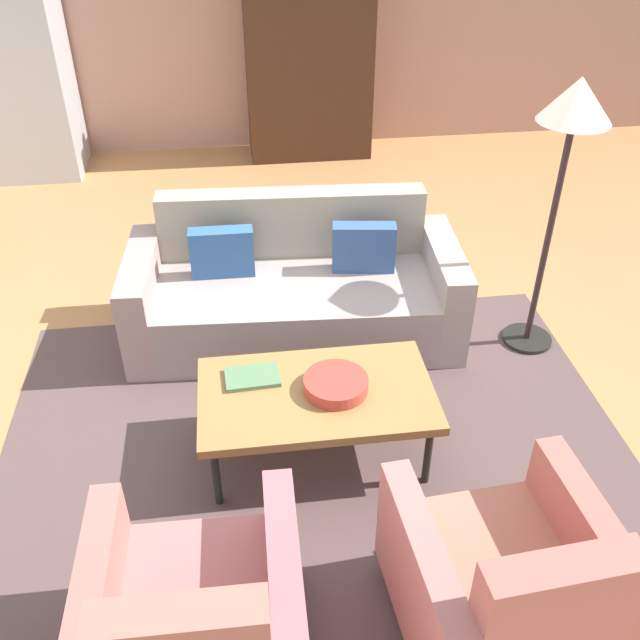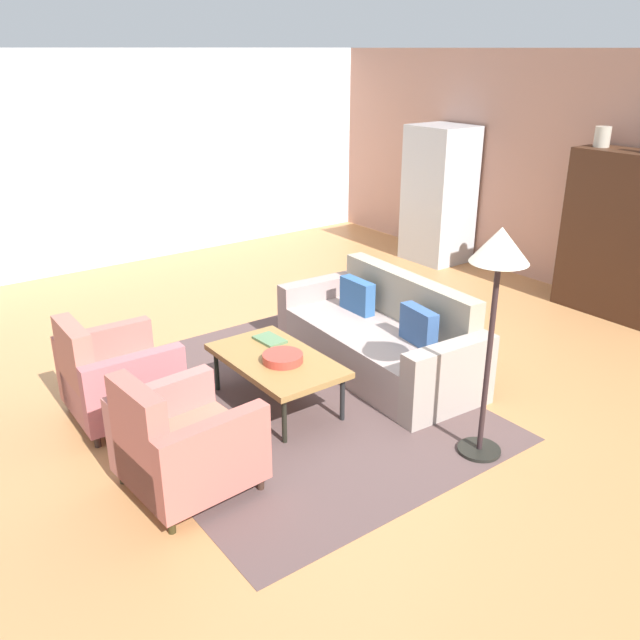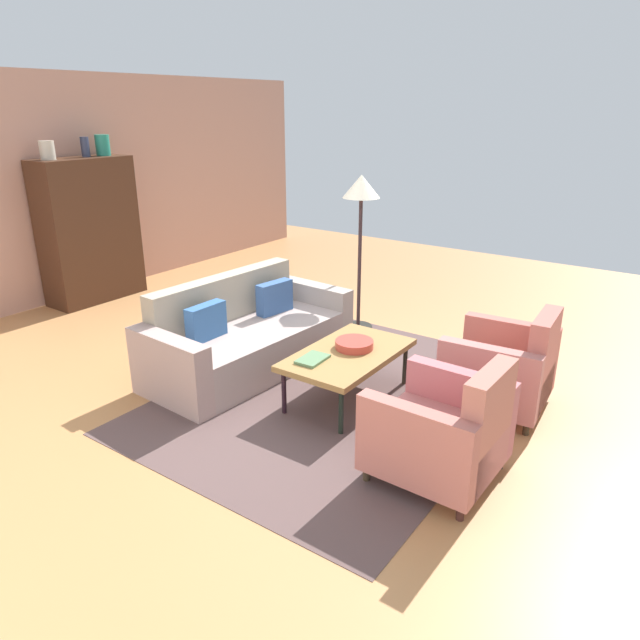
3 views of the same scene
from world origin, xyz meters
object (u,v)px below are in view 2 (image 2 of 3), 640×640
coffee_table (276,362)px  armchair_right (179,447)px  book_stack (270,340)px  fruit_bowl (283,358)px  floor_lamp (498,267)px  vase_tall (602,137)px  refrigerator (439,195)px  cabinet (621,235)px  armchair_left (113,379)px  couch (384,339)px

coffee_table → armchair_right: 1.31m
armchair_right → book_stack: size_ratio=3.04×
fruit_bowl → floor_lamp: size_ratio=0.19×
book_stack → vase_tall: size_ratio=1.34×
coffee_table → refrigerator: bearing=117.9°
coffee_table → armchair_right: bearing=-62.6°
coffee_table → cabinet: 4.27m
armchair_right → fruit_bowl: 1.28m
fruit_bowl → cabinet: size_ratio=0.18×
armchair_right → fruit_bowl: armchair_right is taller
book_stack → refrigerator: refrigerator is taller
armchair_left → cabinet: cabinet is taller
book_stack → refrigerator: size_ratio=0.16×
refrigerator → floor_lamp: bearing=-41.9°
refrigerator → couch: bearing=-53.3°
coffee_table → armchair_left: armchair_left is taller
vase_tall → floor_lamp: 3.72m
fruit_bowl → floor_lamp: (1.40, 0.81, 0.97)m
couch → coffee_table: couch is taller
book_stack → refrigerator: (-1.86, 3.97, 0.48)m
vase_tall → cabinet: bearing=0.7°
couch → cabinet: cabinet is taller
cabinet → refrigerator: 2.64m
coffee_table → fruit_bowl: (0.10, 0.00, 0.07)m
couch → cabinet: (0.46, 3.03, 0.61)m
refrigerator → floor_lamp: refrigerator is taller
coffee_table → book_stack: (-0.32, 0.14, 0.05)m
armchair_left → vase_tall: (0.67, 5.38, 1.56)m
couch → cabinet: size_ratio=1.20×
couch → cabinet: bearing=-95.1°
cabinet → armchair_right: bearing=-88.5°
armchair_left → armchair_right: (1.21, 0.00, 0.00)m
book_stack → vase_tall: 4.34m
couch → book_stack: size_ratio=7.43×
cabinet → floor_lamp: (1.04, -3.40, 0.54)m
fruit_bowl → cabinet: (0.37, 4.22, 0.43)m
armchair_left → fruit_bowl: (0.70, 1.17, 0.13)m
coffee_table → fruit_bowl: size_ratio=3.63×
couch → refrigerator: bearing=-49.8°
couch → floor_lamp: bearing=169.6°
couch → armchair_right: size_ratio=2.45×
couch → vase_tall: 3.43m
armchair_right → book_stack: armchair_right is taller
armchair_left → floor_lamp: (2.10, 1.98, 1.10)m
couch → armchair_left: (-0.61, -2.35, 0.06)m
floor_lamp → book_stack: bearing=-159.7°
coffee_table → cabinet: cabinet is taller
coffee_table → book_stack: bearing=156.0°
armchair_left → book_stack: (0.28, 1.31, 0.10)m
couch → floor_lamp: floor_lamp is taller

